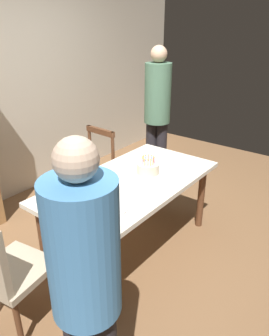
% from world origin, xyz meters
% --- Properties ---
extents(ground, '(6.40, 6.40, 0.00)m').
position_xyz_m(ground, '(0.00, 0.00, 0.00)').
color(ground, brown).
extents(back_wall, '(6.40, 0.10, 2.60)m').
position_xyz_m(back_wall, '(0.00, 1.85, 1.30)').
color(back_wall, beige).
rests_on(back_wall, ground).
extents(dining_table, '(1.67, 0.87, 0.72)m').
position_xyz_m(dining_table, '(0.00, 0.00, 0.64)').
color(dining_table, silver).
rests_on(dining_table, ground).
extents(birthday_cake, '(0.28, 0.28, 0.17)m').
position_xyz_m(birthday_cake, '(0.19, -0.05, 0.77)').
color(birthday_cake, silver).
rests_on(birthday_cake, dining_table).
extents(plate_near_celebrant, '(0.22, 0.22, 0.01)m').
position_xyz_m(plate_near_celebrant, '(-0.46, -0.20, 0.73)').
color(plate_near_celebrant, white).
rests_on(plate_near_celebrant, dining_table).
extents(plate_far_side, '(0.22, 0.22, 0.01)m').
position_xyz_m(plate_far_side, '(-0.08, 0.20, 0.73)').
color(plate_far_side, white).
rests_on(plate_far_side, dining_table).
extents(plate_near_guest, '(0.22, 0.22, 0.01)m').
position_xyz_m(plate_near_guest, '(0.50, -0.20, 0.73)').
color(plate_near_guest, white).
rests_on(plate_near_guest, dining_table).
extents(fork_near_celebrant, '(0.18, 0.03, 0.01)m').
position_xyz_m(fork_near_celebrant, '(-0.62, -0.18, 0.73)').
color(fork_near_celebrant, silver).
rests_on(fork_near_celebrant, dining_table).
extents(fork_far_side, '(0.18, 0.02, 0.01)m').
position_xyz_m(fork_far_side, '(-0.24, 0.20, 0.73)').
color(fork_far_side, silver).
rests_on(fork_far_side, dining_table).
extents(fork_near_guest, '(0.18, 0.04, 0.01)m').
position_xyz_m(fork_near_guest, '(0.34, -0.20, 0.73)').
color(fork_near_guest, silver).
rests_on(fork_near_guest, dining_table).
extents(chair_spindle_back, '(0.46, 0.46, 0.95)m').
position_xyz_m(chair_spindle_back, '(0.24, 0.76, 0.46)').
color(chair_spindle_back, tan).
rests_on(chair_spindle_back, ground).
extents(chair_upholstered, '(0.51, 0.51, 0.95)m').
position_xyz_m(chair_upholstered, '(-1.23, 0.10, 0.53)').
color(chair_upholstered, tan).
rests_on(chair_upholstered, ground).
extents(person_celebrant, '(0.32, 0.32, 1.62)m').
position_xyz_m(person_celebrant, '(-1.25, -0.74, 0.92)').
color(person_celebrant, '#262328').
rests_on(person_celebrant, ground).
extents(person_guest, '(0.32, 0.32, 1.76)m').
position_xyz_m(person_guest, '(1.28, 0.60, 1.01)').
color(person_guest, '#262328').
rests_on(person_guest, ground).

